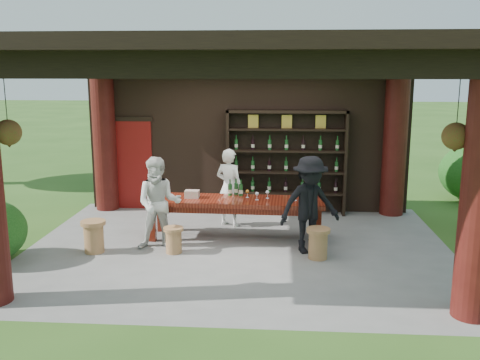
# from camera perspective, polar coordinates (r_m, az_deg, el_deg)

# --- Properties ---
(ground) EXTENTS (90.00, 90.00, 0.00)m
(ground) POSITION_cam_1_polar(r_m,az_deg,el_deg) (9.46, -0.17, -7.33)
(ground) COLOR #2D5119
(ground) RESTS_ON ground
(pavilion) EXTENTS (7.50, 6.00, 3.60)m
(pavilion) POSITION_cam_1_polar(r_m,az_deg,el_deg) (9.42, -0.07, 5.89)
(pavilion) COLOR slate
(pavilion) RESTS_ON ground
(wine_shelf) EXTENTS (2.56, 0.39, 2.25)m
(wine_shelf) POSITION_cam_1_polar(r_m,az_deg,el_deg) (11.54, 4.94, 1.89)
(wine_shelf) COLOR black
(wine_shelf) RESTS_ON ground
(tasting_table) EXTENTS (3.26, 0.92, 0.75)m
(tasting_table) POSITION_cam_1_polar(r_m,az_deg,el_deg) (9.86, -0.48, -2.71)
(tasting_table) COLOR #4F150B
(tasting_table) RESTS_ON ground
(stool_near_left) EXTENTS (0.34, 0.34, 0.45)m
(stool_near_left) POSITION_cam_1_polar(r_m,az_deg,el_deg) (9.25, -7.09, -6.30)
(stool_near_left) COLOR #9B6A3E
(stool_near_left) RESTS_ON ground
(stool_near_right) EXTENTS (0.39, 0.39, 0.52)m
(stool_near_right) POSITION_cam_1_polar(r_m,az_deg,el_deg) (9.00, 8.33, -6.62)
(stool_near_right) COLOR #9B6A3E
(stool_near_right) RESTS_ON ground
(stool_far_left) EXTENTS (0.43, 0.43, 0.56)m
(stool_far_left) POSITION_cam_1_polar(r_m,az_deg,el_deg) (9.53, -15.33, -5.74)
(stool_far_left) COLOR #9B6A3E
(stool_far_left) RESTS_ON ground
(host) EXTENTS (0.67, 0.58, 1.56)m
(host) POSITION_cam_1_polar(r_m,az_deg,el_deg) (10.65, -1.16, -0.79)
(host) COLOR white
(host) RESTS_ON ground
(guest_woman) EXTENTS (0.86, 0.70, 1.63)m
(guest_woman) POSITION_cam_1_polar(r_m,az_deg,el_deg) (9.35, -8.64, -2.50)
(guest_woman) COLOR beige
(guest_woman) RESTS_ON ground
(guest_man) EXTENTS (1.23, 0.97, 1.67)m
(guest_man) POSITION_cam_1_polar(r_m,az_deg,el_deg) (9.14, 7.43, -2.65)
(guest_man) COLOR black
(guest_man) RESTS_ON ground
(table_bottles) EXTENTS (0.29, 0.17, 0.31)m
(table_bottles) POSITION_cam_1_polar(r_m,az_deg,el_deg) (10.09, -0.47, -0.78)
(table_bottles) COLOR #194C1E
(table_bottles) RESTS_ON tasting_table
(table_glasses) EXTENTS (0.96, 0.24, 0.15)m
(table_glasses) POSITION_cam_1_polar(r_m,az_deg,el_deg) (9.82, 2.86, -1.61)
(table_glasses) COLOR silver
(table_glasses) RESTS_ON tasting_table
(napkin_basket) EXTENTS (0.26, 0.19, 0.14)m
(napkin_basket) POSITION_cam_1_polar(r_m,az_deg,el_deg) (9.95, -5.14, -1.50)
(napkin_basket) COLOR #BF6672
(napkin_basket) RESTS_ON tasting_table
(shrubs) EXTENTS (16.49, 8.75, 1.36)m
(shrubs) POSITION_cam_1_polar(r_m,az_deg,el_deg) (9.86, 11.55, -3.49)
(shrubs) COLOR #194C14
(shrubs) RESTS_ON ground
(trees) EXTENTS (21.36, 10.95, 4.80)m
(trees) POSITION_cam_1_polar(r_m,az_deg,el_deg) (10.47, 20.70, 12.51)
(trees) COLOR #3F2819
(trees) RESTS_ON ground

